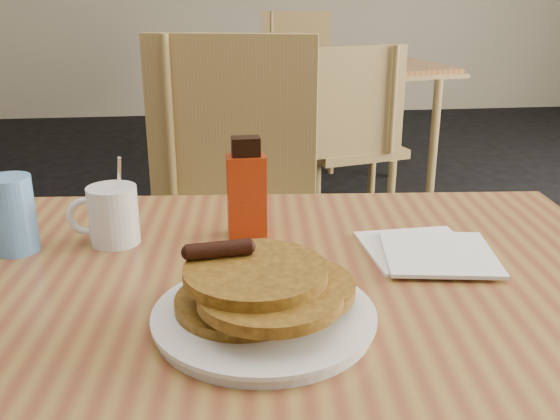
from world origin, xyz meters
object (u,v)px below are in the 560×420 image
object	(u,v)px
chair_neighbor_far	(298,75)
pancake_plate	(264,302)
main_table	(241,311)
chair_neighbor_near	(353,130)
blue_tumbler	(13,215)
syrup_bottle	(247,191)
neighbor_table	(321,72)
coffee_mug	(112,214)
chair_main_far	(235,197)

from	to	relation	value
chair_neighbor_far	pancake_plate	xyz separation A→B (m)	(-0.53, -3.41, 0.19)
main_table	pancake_plate	size ratio (longest dim) A/B	4.68
chair_neighbor_near	blue_tumbler	xyz separation A→B (m)	(-0.94, -1.68, 0.26)
syrup_bottle	main_table	bearing A→B (deg)	-98.48
main_table	neighbor_table	distance (m)	2.62
syrup_bottle	chair_neighbor_near	bearing A→B (deg)	69.39
coffee_mug	neighbor_table	bearing A→B (deg)	78.47
chair_main_far	blue_tumbler	size ratio (longest dim) A/B	8.39
main_table	blue_tumbler	world-z (taller)	blue_tumbler
neighbor_table	coffee_mug	size ratio (longest dim) A/B	9.46
chair_main_far	neighbor_table	bearing A→B (deg)	85.60
chair_main_far	pancake_plate	xyz separation A→B (m)	(0.00, -0.88, 0.16)
neighbor_table	pancake_plate	xyz separation A→B (m)	(-0.55, -2.67, 0.07)
main_table	pancake_plate	world-z (taller)	pancake_plate
chair_neighbor_far	chair_neighbor_near	bearing A→B (deg)	-83.56
pancake_plate	syrup_bottle	world-z (taller)	syrup_bottle
pancake_plate	coffee_mug	size ratio (longest dim) A/B	1.86
neighbor_table	chair_neighbor_near	bearing A→B (deg)	-88.35
chair_neighbor_far	blue_tumbler	size ratio (longest dim) A/B	8.03
pancake_plate	blue_tumbler	size ratio (longest dim) A/B	2.28
main_table	syrup_bottle	distance (m)	0.23
chair_main_far	coffee_mug	distance (m)	0.66
chair_main_far	chair_neighbor_far	world-z (taller)	chair_main_far
coffee_mug	chair_main_far	bearing A→B (deg)	75.77
pancake_plate	coffee_mug	xyz separation A→B (m)	(-0.22, 0.29, 0.02)
pancake_plate	syrup_bottle	bearing A→B (deg)	90.25
chair_neighbor_near	neighbor_table	bearing A→B (deg)	76.70
chair_neighbor_far	pancake_plate	size ratio (longest dim) A/B	3.52
chair_neighbor_far	pancake_plate	world-z (taller)	chair_neighbor_far
neighbor_table	chair_main_far	bearing A→B (deg)	-106.98
main_table	pancake_plate	xyz separation A→B (m)	(0.02, -0.11, 0.07)
chair_neighbor_near	blue_tumbler	world-z (taller)	chair_neighbor_near
pancake_plate	neighbor_table	bearing A→B (deg)	78.46
main_table	chair_neighbor_far	world-z (taller)	chair_neighbor_far
chair_main_far	syrup_bottle	xyz separation A→B (m)	(-0.00, -0.58, 0.21)
coffee_mug	blue_tumbler	bearing A→B (deg)	-167.49
neighbor_table	chair_neighbor_far	distance (m)	0.75
chair_neighbor_near	coffee_mug	bearing A→B (deg)	-130.27
neighbor_table	chair_neighbor_far	world-z (taller)	chair_neighbor_far
pancake_plate	syrup_bottle	size ratio (longest dim) A/B	1.66
neighbor_table	chair_neighbor_far	size ratio (longest dim) A/B	1.45
chair_main_far	coffee_mug	world-z (taller)	chair_main_far
chair_neighbor_far	coffee_mug	world-z (taller)	chair_neighbor_far
blue_tumbler	syrup_bottle	bearing A→B (deg)	4.19
pancake_plate	blue_tumbler	distance (m)	0.46
coffee_mug	syrup_bottle	bearing A→B (deg)	9.23
main_table	coffee_mug	xyz separation A→B (m)	(-0.20, 0.18, 0.09)
chair_neighbor_near	pancake_plate	distance (m)	2.05
chair_main_far	chair_neighbor_far	size ratio (longest dim) A/B	1.04
blue_tumbler	neighbor_table	bearing A→B (deg)	69.03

